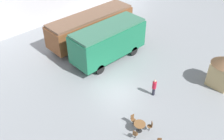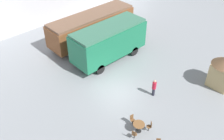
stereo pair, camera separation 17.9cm
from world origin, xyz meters
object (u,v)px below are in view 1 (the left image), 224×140
streamlined_locomotive (114,38)px  visitor_person (154,87)px  passenger_coach_wooden (91,26)px  cafe_table_mid (140,125)px  ticket_kiosk (223,69)px

streamlined_locomotive → visitor_person: bearing=-104.5°
streamlined_locomotive → visitor_person: 6.94m
passenger_coach_wooden → cafe_table_mid: (-5.84, -12.31, -1.29)m
cafe_table_mid → passenger_coach_wooden: bearing=64.6°
visitor_person → ticket_kiosk: (5.27, -3.13, 0.81)m
visitor_person → cafe_table_mid: bearing=-155.1°
streamlined_locomotive → cafe_table_mid: 10.09m
cafe_table_mid → ticket_kiosk: 9.18m
visitor_person → passenger_coach_wooden: bearing=78.8°
cafe_table_mid → visitor_person: (3.74, 1.74, 0.29)m
passenger_coach_wooden → ticket_kiosk: passenger_coach_wooden is taller
streamlined_locomotive → cafe_table_mid: size_ratio=11.11×
passenger_coach_wooden → cafe_table_mid: bearing=-115.4°
passenger_coach_wooden → cafe_table_mid: 13.68m
visitor_person → ticket_kiosk: 6.18m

